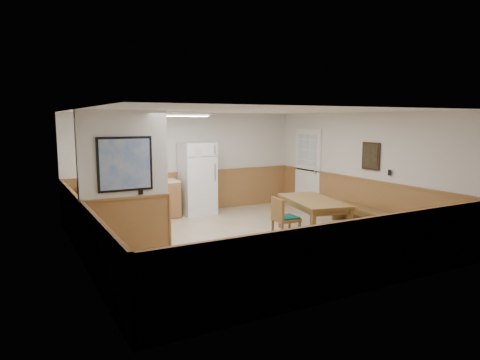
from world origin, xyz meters
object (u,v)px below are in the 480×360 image
dining_table (313,204)px  dining_chair (282,216)px  soap_bottle (94,181)px  fire_extinguisher (162,172)px  refrigerator (197,179)px  dining_bench (360,212)px

dining_table → dining_chair: (-0.74, 0.00, -0.16)m
soap_bottle → dining_chair: bearing=-45.9°
soap_bottle → dining_table: bearing=-39.5°
fire_extinguisher → soap_bottle: fire_extinguisher is taller
soap_bottle → refrigerator: bearing=-0.6°
dining_table → fire_extinguisher: (-2.09, 3.10, 0.44)m
dining_bench → dining_chair: bearing=-170.6°
dining_chair → refrigerator: bearing=103.9°
refrigerator → dining_table: bearing=-68.0°
dining_chair → soap_bottle: (-2.94, 3.03, 0.51)m
refrigerator → soap_bottle: refrigerator is taller
refrigerator → dining_chair: (0.49, -3.00, -0.40)m
fire_extinguisher → dining_chair: bearing=-87.1°
dining_bench → fire_extinguisher: bearing=146.2°
dining_bench → dining_chair: size_ratio=2.02×
refrigerator → dining_chair: size_ratio=2.10×
dining_chair → fire_extinguisher: fire_extinguisher is taller
refrigerator → dining_bench: bearing=-49.0°
dining_table → dining_bench: 1.38m
refrigerator → dining_table: size_ratio=0.94×
refrigerator → dining_chair: 3.07m
dining_bench → soap_bottle: 5.87m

